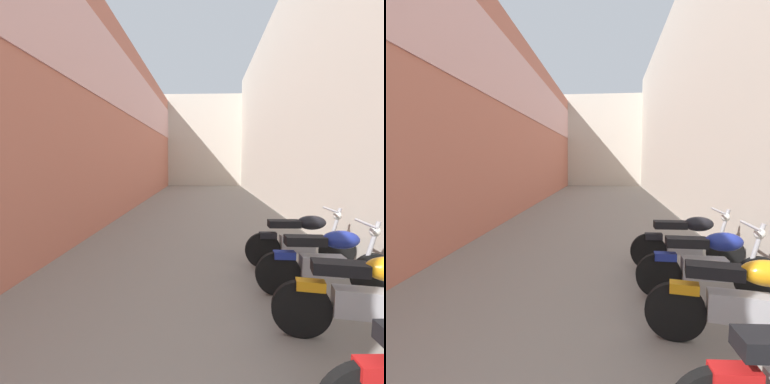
% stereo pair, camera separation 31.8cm
% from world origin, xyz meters
% --- Properties ---
extents(ground_plane, '(40.70, 40.70, 0.00)m').
position_xyz_m(ground_plane, '(0.00, 10.35, 0.00)').
color(ground_plane, gray).
extents(building_left, '(0.45, 24.70, 6.19)m').
position_xyz_m(building_left, '(-2.86, 12.30, 3.13)').
color(building_left, '#B76651').
rests_on(building_left, ground).
extents(building_right, '(0.45, 24.70, 7.50)m').
position_xyz_m(building_right, '(2.86, 12.35, 3.75)').
color(building_right, beige).
rests_on(building_right, ground).
extents(building_far_end, '(8.33, 2.00, 6.62)m').
position_xyz_m(building_far_end, '(0.00, 25.70, 3.31)').
color(building_far_end, beige).
rests_on(building_far_end, ground).
extents(motorcycle_fourth, '(1.83, 0.58, 1.04)m').
position_xyz_m(motorcycle_fourth, '(1.72, 4.65, 0.50)').
color(motorcycle_fourth, black).
rests_on(motorcycle_fourth, ground).
extents(motorcycle_fifth, '(1.85, 0.58, 1.04)m').
position_xyz_m(motorcycle_fifth, '(1.72, 5.76, 0.50)').
color(motorcycle_fifth, black).
rests_on(motorcycle_fifth, ground).
extents(motorcycle_sixth, '(1.85, 0.58, 1.04)m').
position_xyz_m(motorcycle_sixth, '(1.72, 6.90, 0.50)').
color(motorcycle_sixth, black).
rests_on(motorcycle_sixth, ground).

